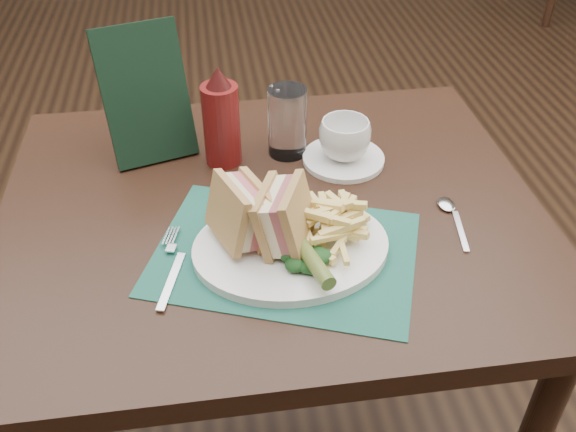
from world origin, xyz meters
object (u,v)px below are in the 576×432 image
object	(u,v)px
placemat	(285,253)
coffee_cup	(345,139)
plate	(291,247)
sandwich_half_a	(227,216)
drinking_glass	(287,122)
ketchup_bottle	(221,116)
sandwich_half_b	(271,214)
check_presenter	(146,95)
saucer	(343,159)
table_main	(274,351)

from	to	relation	value
placemat	coffee_cup	xyz separation A→B (m)	(0.14, 0.24, 0.05)
plate	coffee_cup	distance (m)	0.27
sandwich_half_a	drinking_glass	bearing A→B (deg)	43.01
coffee_cup	ketchup_bottle	size ratio (longest dim) A/B	0.50
sandwich_half_a	ketchup_bottle	size ratio (longest dim) A/B	0.55
placemat	drinking_glass	world-z (taller)	drinking_glass
sandwich_half_b	coffee_cup	world-z (taller)	sandwich_half_b
coffee_cup	ketchup_bottle	bearing A→B (deg)	171.33
drinking_glass	check_presenter	distance (m)	0.26
saucer	sandwich_half_a	bearing A→B (deg)	-135.47
placemat	check_presenter	world-z (taller)	check_presenter
sandwich_half_a	sandwich_half_b	bearing A→B (deg)	-26.35
plate	saucer	size ratio (longest dim) A/B	2.00
coffee_cup	check_presenter	bearing A→B (deg)	166.72
ketchup_bottle	check_presenter	bearing A→B (deg)	159.33
table_main	placemat	world-z (taller)	placemat
plate	placemat	bearing A→B (deg)	-172.90
table_main	check_presenter	bearing A→B (deg)	135.24
placemat	saucer	size ratio (longest dim) A/B	2.61
ketchup_bottle	plate	bearing A→B (deg)	-72.64
placemat	check_presenter	xyz separation A→B (m)	(-0.20, 0.32, 0.12)
plate	sandwich_half_b	xyz separation A→B (m)	(-0.03, 0.01, 0.06)
drinking_glass	check_presenter	bearing A→B (deg)	171.53
placemat	ketchup_bottle	xyz separation A→B (m)	(-0.08, 0.27, 0.09)
sandwich_half_b	saucer	bearing A→B (deg)	77.50
sandwich_half_a	coffee_cup	world-z (taller)	sandwich_half_a
plate	coffee_cup	size ratio (longest dim) A/B	3.21
table_main	saucer	bearing A→B (deg)	37.59
saucer	ketchup_bottle	xyz separation A→B (m)	(-0.22, 0.03, 0.09)
table_main	placemat	distance (m)	0.40
plate	saucer	bearing A→B (deg)	57.70
placemat	ketchup_bottle	distance (m)	0.30
ketchup_bottle	check_presenter	distance (m)	0.14
drinking_glass	check_presenter	size ratio (longest dim) A/B	0.53
coffee_cup	check_presenter	world-z (taller)	check_presenter
plate	sandwich_half_b	bearing A→B (deg)	156.70
coffee_cup	table_main	bearing A→B (deg)	-142.41
plate	ketchup_bottle	bearing A→B (deg)	104.28
check_presenter	ketchup_bottle	bearing A→B (deg)	-37.14
placemat	saucer	bearing A→B (deg)	59.32
table_main	ketchup_bottle	xyz separation A→B (m)	(-0.07, 0.15, 0.47)
saucer	coffee_cup	bearing A→B (deg)	0.00
drinking_glass	coffee_cup	bearing A→B (deg)	-24.55
sandwich_half_a	saucer	world-z (taller)	sandwich_half_a
table_main	saucer	xyz separation A→B (m)	(0.15, 0.11, 0.38)
sandwich_half_a	saucer	distance (m)	0.32
drinking_glass	sandwich_half_a	bearing A→B (deg)	-115.55
placemat	sandwich_half_b	world-z (taller)	sandwich_half_b
plate	sandwich_half_a	size ratio (longest dim) A/B	2.93
coffee_cup	sandwich_half_a	bearing A→B (deg)	-135.47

